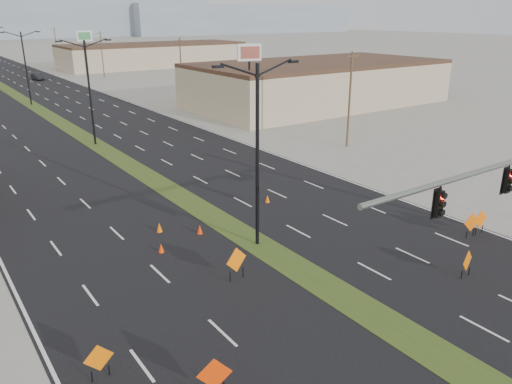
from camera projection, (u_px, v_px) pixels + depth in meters
ground at (439, 356)px, 19.02m from camera, size 600.00×600.00×0.00m
building_se_near at (318, 85)px, 71.16m from camera, size 36.00×18.00×5.50m
building_se_far at (154, 56)px, 123.44m from camera, size 44.00×16.00×5.00m
mesa_center at (8, 10)px, 266.89m from camera, size 220.00×50.00×28.00m
mesa_east at (237, 19)px, 336.77m from camera, size 160.00×50.00×18.00m
streetlight_0 at (257, 152)px, 26.43m from camera, size 5.15×0.24×10.02m
streetlight_1 at (89, 90)px, 47.98m from camera, size 5.15×0.24×10.02m
streetlight_2 at (26, 66)px, 69.53m from camera, size 5.15×0.24×10.02m
utility_pole_0 at (350, 99)px, 47.53m from camera, size 1.60×0.20×9.00m
utility_pole_1 at (181, 68)px, 74.47m from camera, size 1.60×0.20×9.00m
utility_pole_2 at (102, 54)px, 101.41m from camera, size 1.60×0.20×9.00m
utility_pole_3 at (56, 45)px, 128.35m from camera, size 1.60×0.20×9.00m
car_mid at (37, 77)px, 97.85m from camera, size 1.70×3.99×1.28m
construction_sign_0 at (99, 359)px, 17.57m from camera, size 1.07×0.11×1.42m
construction_sign_1 at (215, 375)px, 16.61m from camera, size 1.15×0.47×1.62m
construction_sign_2 at (236, 261)px, 24.17m from camera, size 1.28×0.30×1.72m
construction_sign_3 at (467, 262)px, 24.44m from camera, size 1.06×0.29×1.45m
construction_sign_4 at (472, 223)px, 28.81m from camera, size 1.15×0.23×1.55m
construction_sign_5 at (481, 220)px, 29.23m from camera, size 1.15×0.08×1.53m
cone_0 at (161, 248)px, 27.18m from camera, size 0.33×0.33×0.53m
cone_1 at (200, 229)px, 29.48m from camera, size 0.39×0.39×0.58m
cone_2 at (267, 199)px, 34.40m from camera, size 0.42×0.42×0.54m
cone_3 at (159, 228)px, 29.73m from camera, size 0.37×0.37×0.59m
pole_sign_east_near at (249, 59)px, 58.71m from camera, size 2.94×1.06×9.02m
pole_sign_east_far at (85, 40)px, 97.16m from camera, size 3.03×0.51×9.24m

